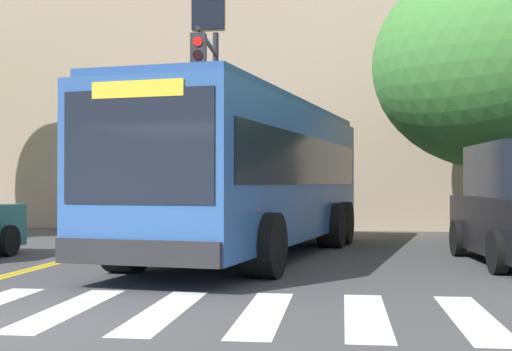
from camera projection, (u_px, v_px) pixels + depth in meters
crosswalk at (22, 308)px, 8.81m from camera, size 11.44×3.37×0.01m
lane_line_yellow_inner at (176, 231)px, 22.92m from camera, size 0.12×36.00×0.01m
lane_line_yellow_outer at (181, 231)px, 22.90m from camera, size 0.12×36.00×0.01m
city_bus at (252, 173)px, 15.18m from camera, size 4.19×11.08×3.25m
traffic_light_overhead at (209, 98)px, 17.63m from camera, size 0.52×3.35×5.56m
street_tree_curbside_large at (500, 65)px, 18.23m from camera, size 8.28×8.43×7.31m
building_facade at (353, 35)px, 26.14m from camera, size 36.00×6.16×13.99m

